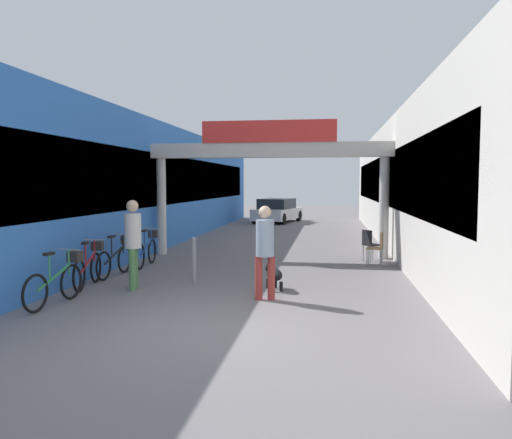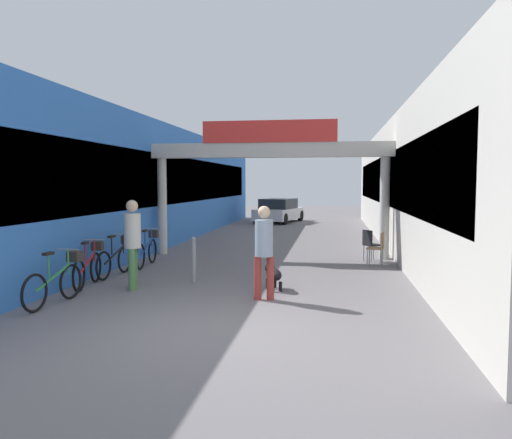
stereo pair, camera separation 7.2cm
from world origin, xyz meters
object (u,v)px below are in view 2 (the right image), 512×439
bicycle_black_third (117,257)px  cafe_chair_wood_nearer (378,246)px  cafe_chair_black_farther (370,242)px  parked_car_white (279,211)px  bicycle_green_nearest (57,280)px  dog_on_leash (273,274)px  bicycle_blue_farthest (148,249)px  bicycle_red_second (89,266)px  pedestrian_with_dog (264,246)px  bollard_post_metal (194,259)px  pedestrian_companion (132,238)px

bicycle_black_third → cafe_chair_wood_nearer: bicycle_black_third is taller
bicycle_black_third → cafe_chair_wood_nearer: size_ratio=1.90×
cafe_chair_black_farther → parked_car_white: parked_car_white is taller
bicycle_green_nearest → cafe_chair_wood_nearer: 8.00m
bicycle_green_nearest → dog_on_leash: bearing=26.3°
bicycle_blue_farthest → parked_car_white: size_ratio=0.39×
cafe_chair_wood_nearer → parked_car_white: (-4.15, 14.28, 0.10)m
bicycle_red_second → pedestrian_with_dog: bearing=-10.0°
bicycle_black_third → bollard_post_metal: size_ratio=1.66×
bicycle_red_second → bicycle_green_nearest: bearing=-83.2°
pedestrian_companion → bollard_post_metal: (1.05, 0.86, -0.55)m
cafe_chair_wood_nearer → cafe_chair_black_farther: size_ratio=1.00×
pedestrian_with_dog → bicycle_black_third: size_ratio=1.05×
parked_car_white → bollard_post_metal: bearing=-90.2°
pedestrian_companion → parked_car_white: bearing=86.5°
dog_on_leash → bicycle_green_nearest: (-3.72, -1.84, 0.12)m
bicycle_red_second → cafe_chair_black_farther: bearing=34.8°
pedestrian_with_dog → parked_car_white: pedestrian_with_dog is taller
pedestrian_with_dog → bollard_post_metal: bearing=142.1°
cafe_chair_black_farther → bicycle_green_nearest: bearing=-135.6°
pedestrian_with_dog → bicycle_red_second: pedestrian_with_dog is taller
cafe_chair_wood_nearer → pedestrian_with_dog: bearing=-120.2°
pedestrian_with_dog → bicycle_black_third: bearing=153.3°
bicycle_black_third → pedestrian_companion: bearing=-54.8°
bicycle_blue_farthest → pedestrian_with_dog: bearing=-43.3°
cafe_chair_black_farther → bicycle_black_third: bearing=-153.4°
bicycle_black_third → cafe_chair_wood_nearer: (6.26, 2.33, 0.10)m
pedestrian_companion → bicycle_blue_farthest: 3.05m
cafe_chair_wood_nearer → bicycle_red_second: bearing=-150.6°
pedestrian_companion → cafe_chair_wood_nearer: 6.48m
dog_on_leash → bicycle_black_third: 3.97m
cafe_chair_wood_nearer → bollard_post_metal: bearing=-145.8°
bollard_post_metal → bicycle_red_second: bearing=-161.9°
bicycle_black_third → bollard_post_metal: 2.11m
bicycle_green_nearest → parked_car_white: parked_car_white is taller
dog_on_leash → parked_car_white: bearing=95.7°
bicycle_red_second → cafe_chair_wood_nearer: bicycle_red_second is taller
pedestrian_with_dog → dog_on_leash: pedestrian_with_dog is taller
dog_on_leash → bicycle_red_second: bearing=-176.1°
bicycle_red_second → parked_car_white: 17.97m
cafe_chair_wood_nearer → bicycle_blue_farthest: bearing=-171.9°
bicycle_red_second → cafe_chair_wood_nearer: (6.32, 3.56, 0.10)m
pedestrian_with_dog → bicycle_red_second: bearing=170.0°
bollard_post_metal → cafe_chair_wood_nearer: bollard_post_metal is taller
pedestrian_companion → bollard_post_metal: 1.47m
bicycle_red_second → bicycle_blue_farthest: 2.72m
bicycle_black_third → cafe_chair_black_farther: (6.11, 3.05, 0.10)m
pedestrian_with_dog → dog_on_leash: 1.17m
dog_on_leash → parked_car_white: size_ratio=0.17×
dog_on_leash → cafe_chair_wood_nearer: size_ratio=0.82×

